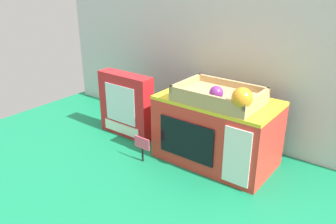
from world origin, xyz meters
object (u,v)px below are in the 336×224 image
Objects in this scene: food_groups_crate at (221,96)px; cookie_set_box at (126,105)px; toy_microwave at (216,130)px; price_sign at (142,146)px.

food_groups_crate is 0.47m from cookie_set_box.
toy_microwave is 0.16m from food_groups_crate.
toy_microwave is at bearing 4.80° from cookie_set_box.
food_groups_crate is at bearing 0.30° from cookie_set_box.
cookie_set_box is at bearing -179.70° from food_groups_crate.
price_sign is at bearing -149.83° from food_groups_crate.
toy_microwave is 1.43× the size of food_groups_crate.
toy_microwave is 0.28m from price_sign.
price_sign is (-0.24, -0.14, -0.21)m from food_groups_crate.
food_groups_crate is at bearing -49.00° from toy_microwave.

